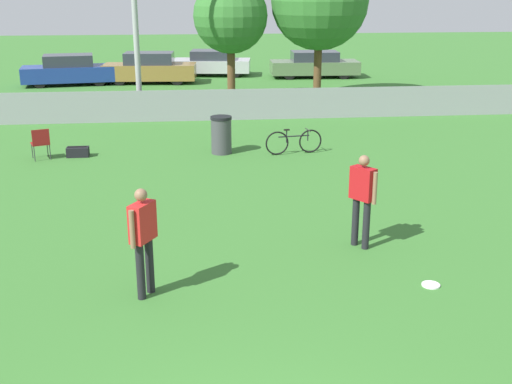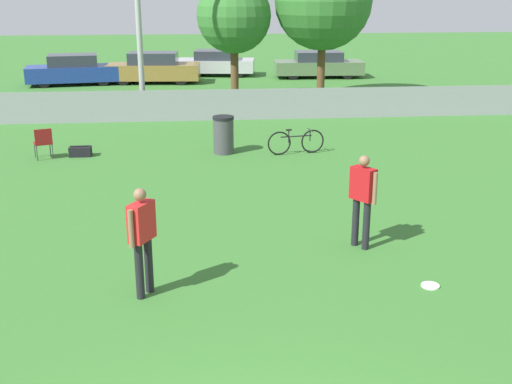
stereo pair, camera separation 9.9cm
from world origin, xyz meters
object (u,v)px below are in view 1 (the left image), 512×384
parked_car_blue (69,70)px  gear_bag_sideline (78,152)px  player_defender_red (143,234)px  parked_car_tan (150,69)px  tree_near_pole (231,16)px  parked_car_silver (212,63)px  tree_far_right (320,1)px  player_thrower_red (362,194)px  bicycle_sideline (294,142)px  parked_car_olive (314,65)px  folding_chair_sideline (40,142)px  frisbee_disc (431,285)px  trash_bin (221,135)px

parked_car_blue → gear_bag_sideline: bearing=-88.0°
parked_car_blue → player_defender_red: bearing=-86.0°
parked_car_tan → parked_car_blue: bearing=-173.3°
tree_near_pole → player_defender_red: (-2.49, -17.02, -2.40)m
parked_car_blue → parked_car_tan: size_ratio=1.00×
player_defender_red → parked_car_silver: size_ratio=0.41×
tree_far_right → player_defender_red: bearing=-109.5°
tree_far_right → gear_bag_sideline: size_ratio=9.91×
player_thrower_red → bicycle_sideline: bearing=145.2°
tree_near_pole → parked_car_olive: size_ratio=1.07×
parked_car_tan → player_defender_red: bearing=-83.2°
parked_car_blue → folding_chair_sideline: bearing=-91.8°
tree_far_right → frisbee_disc: (-1.55, -17.33, -3.97)m
tree_near_pole → player_defender_red: tree_near_pole is taller
player_defender_red → trash_bin: size_ratio=1.63×
tree_far_right → parked_car_blue: size_ratio=1.30×
gear_bag_sideline → parked_car_silver: bearing=75.1°
trash_bin → parked_car_tan: (-2.75, 14.14, 0.17)m
player_thrower_red → gear_bag_sideline: size_ratio=2.89×
folding_chair_sideline → parked_car_silver: parked_car_silver is taller
frisbee_disc → parked_car_silver: bearing=95.6°
tree_near_pole → trash_bin: (-0.86, -8.31, -2.88)m
frisbee_disc → parked_car_silver: 25.56m
gear_bag_sideline → parked_car_tan: size_ratio=0.13×
player_defender_red → bicycle_sideline: 9.22m
frisbee_disc → parked_car_tan: bearing=103.8°
tree_near_pole → tree_far_right: (3.58, 0.16, 0.57)m
player_thrower_red → frisbee_disc: (0.72, -1.71, -1.01)m
tree_near_pole → folding_chair_sideline: (-5.83, -8.49, -2.91)m
parked_car_tan → parked_car_olive: parked_car_tan is taller
player_defender_red → parked_car_blue: (-4.92, 22.67, -0.34)m
bicycle_sideline → gear_bag_sideline: bearing=168.2°
trash_bin → parked_car_blue: 15.42m
trash_bin → bicycle_sideline: bearing=-7.8°
player_defender_red → folding_chair_sideline: (-3.34, 8.53, -0.52)m
folding_chair_sideline → trash_bin: 4.98m
parked_car_silver → gear_bag_sideline: bearing=-97.5°
parked_car_olive → player_defender_red: bearing=-104.8°
parked_car_olive → tree_near_pole: bearing=-122.3°
tree_far_right → bicycle_sideline: 9.77m
frisbee_disc → bicycle_sideline: (-0.84, 8.57, 0.34)m
player_defender_red → gear_bag_sideline: 9.12m
frisbee_disc → parked_car_olive: (2.77, 24.19, 0.64)m
folding_chair_sideline → parked_car_blue: size_ratio=0.19×
player_thrower_red → folding_chair_sideline: (-7.14, 6.97, -0.52)m
player_thrower_red → parked_car_blue: bearing=166.6°
tree_near_pole → folding_chair_sideline: size_ratio=5.64×
gear_bag_sideline → parked_car_olive: bearing=57.6°
folding_chair_sideline → parked_car_blue: bearing=-104.3°
tree_far_right → parked_car_blue: tree_far_right is taller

